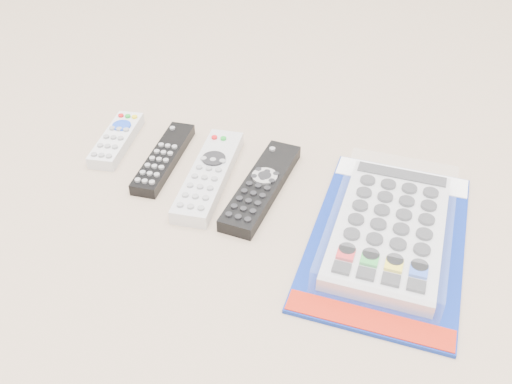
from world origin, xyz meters
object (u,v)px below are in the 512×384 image
(remote_small_grey, at_px, (117,139))
(remote_slim_black, at_px, (164,158))
(remote_large_black, at_px, (262,186))
(jumbo_remote_packaged, at_px, (390,228))
(remote_silver_dvd, at_px, (209,175))

(remote_small_grey, distance_m, remote_slim_black, 0.09)
(remote_large_black, bearing_deg, remote_small_grey, 174.38)
(remote_small_grey, bearing_deg, remote_large_black, -17.24)
(remote_large_black, distance_m, jumbo_remote_packaged, 0.19)
(remote_slim_black, bearing_deg, jumbo_remote_packaged, -13.75)
(remote_slim_black, height_order, remote_silver_dvd, remote_silver_dvd)
(remote_silver_dvd, height_order, remote_large_black, remote_silver_dvd)
(jumbo_remote_packaged, bearing_deg, remote_small_grey, 169.95)
(remote_slim_black, height_order, remote_large_black, remote_large_black)
(jumbo_remote_packaged, bearing_deg, remote_silver_dvd, 171.90)
(remote_small_grey, distance_m, remote_large_black, 0.25)
(remote_large_black, bearing_deg, remote_slim_black, 176.57)
(remote_small_grey, relative_size, jumbo_remote_packaged, 0.45)
(remote_slim_black, distance_m, remote_large_black, 0.16)
(remote_slim_black, xyz_separation_m, remote_large_black, (0.16, -0.01, 0.00))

